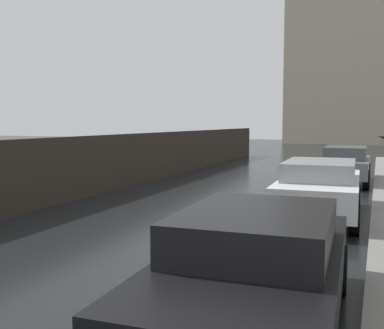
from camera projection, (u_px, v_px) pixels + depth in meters
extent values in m
cube|color=slate|center=(346.00, 167.00, 17.64)|extent=(1.68, 4.25, 0.61)
cube|color=#494D50|center=(346.00, 153.00, 17.34)|extent=(1.47, 2.22, 0.47)
cylinder|color=black|center=(328.00, 170.00, 19.24)|extent=(0.22, 0.68, 0.68)
cylinder|color=black|center=(367.00, 172.00, 18.69)|extent=(0.22, 0.68, 0.68)
cylinder|color=black|center=(321.00, 178.00, 16.65)|extent=(0.22, 0.68, 0.68)
cylinder|color=black|center=(366.00, 180.00, 16.10)|extent=(0.22, 0.68, 0.68)
cube|color=black|center=(257.00, 275.00, 5.19)|extent=(1.98, 4.52, 0.59)
cube|color=black|center=(257.00, 230.00, 5.14)|extent=(1.67, 2.26, 0.44)
cylinder|color=black|center=(221.00, 258.00, 6.87)|extent=(0.25, 0.68, 0.67)
cylinder|color=black|center=(338.00, 269.00, 6.32)|extent=(0.25, 0.68, 0.67)
cube|color=silver|center=(320.00, 191.00, 11.31)|extent=(1.94, 4.63, 0.66)
cube|color=gray|center=(320.00, 170.00, 11.04)|extent=(1.65, 2.39, 0.43)
cylinder|color=black|center=(294.00, 194.00, 13.03)|extent=(0.24, 0.67, 0.66)
cylinder|color=black|center=(356.00, 197.00, 12.47)|extent=(0.24, 0.67, 0.66)
cylinder|color=black|center=(275.00, 213.00, 10.21)|extent=(0.24, 0.67, 0.66)
cylinder|color=black|center=(354.00, 219.00, 9.64)|extent=(0.24, 0.67, 0.66)
cube|color=#B2A88E|center=(348.00, 34.00, 49.49)|extent=(12.37, 9.15, 23.33)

